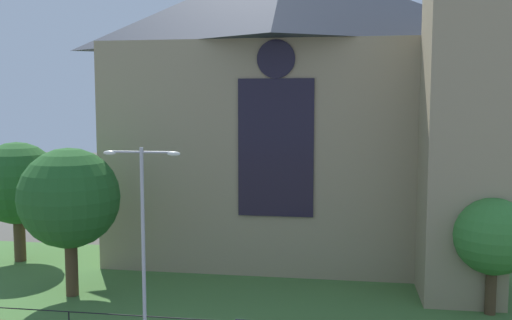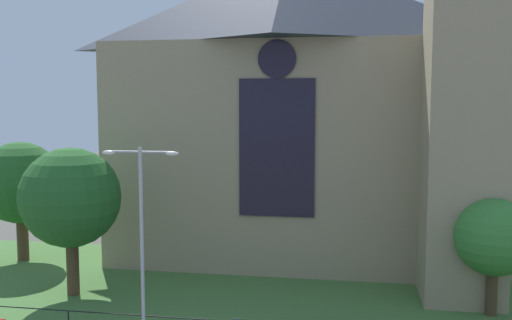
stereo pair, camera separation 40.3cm
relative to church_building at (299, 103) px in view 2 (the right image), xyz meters
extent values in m
plane|color=#56544C|center=(-1.60, -7.71, -10.27)|extent=(160.00, 160.00, 0.00)
cube|color=#477538|center=(-1.60, -9.71, -10.27)|extent=(120.00, 20.00, 0.01)
cube|color=tan|center=(-0.77, 0.63, -3.27)|extent=(22.00, 12.00, 14.00)
pyramid|color=#383D47|center=(-0.77, 0.63, 6.73)|extent=(22.00, 12.00, 6.00)
cube|color=black|center=(-0.77, -5.42, -2.57)|extent=(4.40, 0.16, 8.00)
cylinder|color=black|center=(-0.77, -5.42, 2.53)|extent=(2.20, 0.15, 2.20)
cube|color=tan|center=(9.23, -7.37, -1.27)|extent=(4.00, 4.00, 18.00)
cylinder|color=#4C3823|center=(10.33, -9.60, -9.03)|extent=(0.53, 0.53, 2.48)
sphere|color=#387F33|center=(10.33, -9.60, -6.38)|extent=(3.75, 3.75, 3.75)
cylinder|color=#4C3823|center=(-17.72, -4.40, -8.69)|extent=(0.73, 0.73, 3.16)
sphere|color=#235B23|center=(-17.72, -4.40, -5.12)|extent=(5.31, 5.31, 5.31)
cylinder|color=#4C3823|center=(-11.20, -10.17, -8.61)|extent=(0.66, 0.66, 3.31)
sphere|color=#235B23|center=(-11.20, -10.17, -4.96)|extent=(5.32, 5.32, 5.32)
cylinder|color=#B2B2B7|center=(-5.26, -15.31, -6.04)|extent=(0.16, 0.16, 8.46)
cylinder|color=#B2B2B7|center=(-5.96, -15.31, -2.01)|extent=(1.40, 0.10, 0.10)
cylinder|color=#B2B2B7|center=(-4.56, -15.31, -2.01)|extent=(1.40, 0.10, 0.10)
ellipsoid|color=white|center=(-6.66, -15.31, -2.06)|extent=(0.57, 0.26, 0.20)
ellipsoid|color=white|center=(-3.86, -15.31, -2.06)|extent=(0.57, 0.26, 0.20)
camera|label=1|loc=(3.11, -38.00, 0.06)|focal=39.90mm
camera|label=2|loc=(3.51, -37.94, 0.06)|focal=39.90mm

